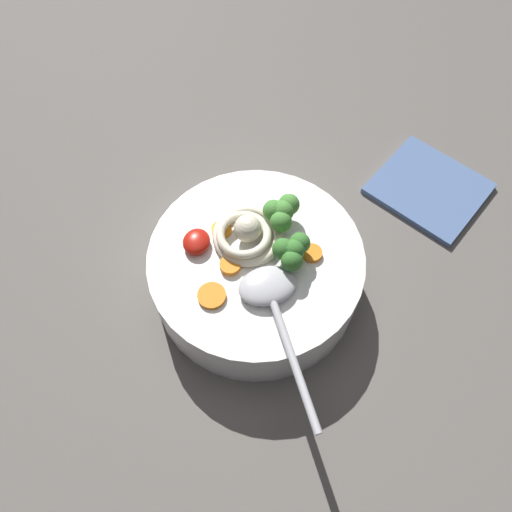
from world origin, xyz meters
The scene contains 12 objects.
table_slab centered at (0.00, 0.00, 1.37)cm, with size 132.84×132.84×2.74cm, color #5B5651.
soup_bowl centered at (-1.86, -0.90, 6.21)cm, with size 23.31×23.31×6.72cm.
noodle_pile centered at (-3.72, -2.32, 10.52)cm, with size 8.43×8.27×3.39cm.
soup_spoon centered at (2.93, 1.74, 10.26)cm, with size 16.70×11.30×1.60cm.
chili_sauce_dollop centered at (-1.81, -7.38, 10.19)cm, with size 3.23×2.91×1.46cm, color #B2190F.
broccoli_floret_left centered at (-6.41, 0.85, 11.73)cm, with size 4.58×3.94×3.62cm.
broccoli_floret_beside_chili centered at (-2.02, 2.82, 11.63)cm, with size 4.39×3.78×3.47cm.
carrot_slice_right centered at (-4.13, -5.24, 9.72)cm, with size 2.22×2.22×0.52cm, color orange.
carrot_slice_extra_b centered at (3.75, -4.26, 9.70)cm, with size 2.93×2.93×0.48cm, color orange.
carrot_slice_rear centered at (-0.18, -3.24, 9.81)cm, with size 2.25×2.25×0.70cm, color orange.
carrot_slice_far centered at (-3.30, 4.86, 9.75)cm, with size 2.15×2.15×0.58cm, color orange.
folded_napkin centered at (-20.16, 18.17, 3.14)cm, with size 12.09×13.08×0.80cm, color #4C6693.
Camera 1 is at (24.08, 4.80, 56.17)cm, focal length 35.56 mm.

